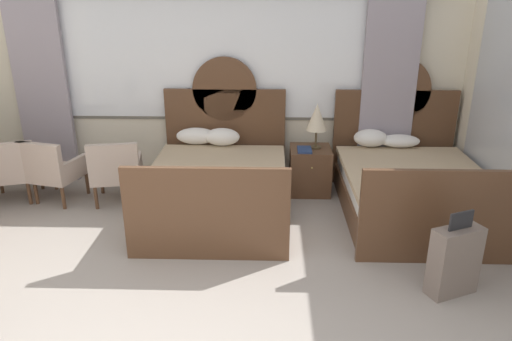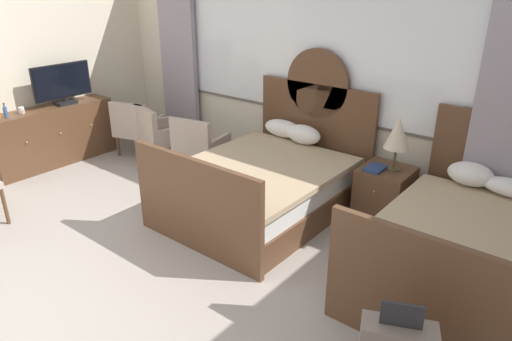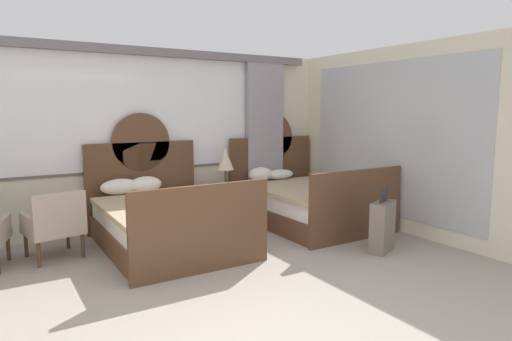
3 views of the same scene
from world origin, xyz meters
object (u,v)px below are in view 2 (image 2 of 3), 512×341
table_lamp_on_nightstand (398,133)px  nightstand_between_beds (384,194)px  dresser_minibar (53,136)px  armchair_by_window_left (199,145)px  bed_near_mirror (478,251)px  armchair_by_window_centre (159,132)px  tv_flatscreen (62,84)px  bed_near_window (266,182)px  book_on_nightstand (375,168)px  armchair_by_window_right (137,126)px  bottle_spirit_blue (5,112)px  cup_on_dresser (21,110)px

table_lamp_on_nightstand → nightstand_between_beds: bearing=-164.0°
table_lamp_on_nightstand → dresser_minibar: table_lamp_on_nightstand is taller
armchair_by_window_left → bed_near_mirror: bearing=-3.6°
armchair_by_window_centre → table_lamp_on_nightstand: bearing=7.4°
armchair_by_window_centre → tv_flatscreen: bearing=-146.6°
bed_near_window → tv_flatscreen: size_ratio=2.56×
book_on_nightstand → armchair_by_window_right: (-3.68, -0.31, -0.18)m
nightstand_between_beds → armchair_by_window_right: bearing=-173.8°
armchair_by_window_centre → dresser_minibar: bearing=-139.0°
bottle_spirit_blue → armchair_by_window_right: (0.60, 1.57, -0.46)m
armchair_by_window_left → armchair_by_window_right: 1.31m
table_lamp_on_nightstand → armchair_by_window_right: (-3.84, -0.43, -0.57)m
nightstand_between_beds → dresser_minibar: 4.63m
tv_flatscreen → cup_on_dresser: 0.67m
bed_near_window → tv_flatscreen: (-3.23, -0.50, 0.77)m
bed_near_window → dresser_minibar: 3.34m
nightstand_between_beds → armchair_by_window_centre: bearing=-172.8°
armchair_by_window_right → bed_near_mirror: bearing=-2.7°
bed_near_window → cup_on_dresser: bearing=-160.8°
bed_near_window → book_on_nightstand: size_ratio=8.40×
table_lamp_on_nightstand → cup_on_dresser: bearing=-158.2°
bed_near_mirror → cup_on_dresser: (-5.54, -1.13, 0.52)m
tv_flatscreen → cup_on_dresser: (-0.01, -0.63, -0.25)m
nightstand_between_beds → dresser_minibar: (-4.41, -1.40, 0.11)m
table_lamp_on_nightstand → bed_near_mirror: bearing=-31.4°
cup_on_dresser → armchair_by_window_left: 2.40m
book_on_nightstand → armchair_by_window_centre: (-3.19, -0.31, -0.18)m
nightstand_between_beds → bottle_spirit_blue: (-4.37, -1.99, 0.60)m
bed_near_mirror → armchair_by_window_centre: 4.43m
book_on_nightstand → nightstand_between_beds: bearing=49.6°
bed_near_window → armchair_by_window_left: size_ratio=2.63×
armchair_by_window_right → dresser_minibar: bearing=-122.8°
armchair_by_window_centre → bottle_spirit_blue: bearing=-124.8°
dresser_minibar → bed_near_mirror: bearing=7.8°
bed_near_mirror → nightstand_between_beds: size_ratio=3.58×
tv_flatscreen → bed_near_window: bearing=8.9°
bed_near_window → book_on_nightstand: (1.06, 0.54, 0.27)m
bed_near_window → dresser_minibar: bearing=-166.9°
book_on_nightstand → dresser_minibar: 4.51m
nightstand_between_beds → tv_flatscreen: (-4.39, -1.14, 0.82)m
nightstand_between_beds → table_lamp_on_nightstand: bearing=16.0°
bed_near_mirror → cup_on_dresser: size_ratio=20.04×
cup_on_dresser → armchair_by_window_centre: size_ratio=0.13×
nightstand_between_beds → table_lamp_on_nightstand: 0.72m
bed_near_window → table_lamp_on_nightstand: 1.53m
bed_near_mirror → bed_near_window: bearing=180.0°
table_lamp_on_nightstand → book_on_nightstand: (-0.15, -0.12, -0.39)m
bed_near_window → tv_flatscreen: 3.36m
bed_near_window → armchair_by_window_right: bearing=175.0°
table_lamp_on_nightstand → armchair_by_window_left: size_ratio=0.71×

